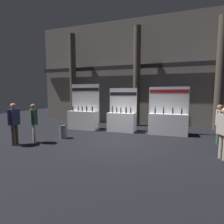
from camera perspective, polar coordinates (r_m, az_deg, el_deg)
The scene contains 10 objects.
ground_plane at distance 7.43m, azimuth 2.12°, elevation -9.78°, with size 28.80×28.80×0.00m, color black.
hall_colonnade at distance 11.72m, azimuth 8.68°, elevation 12.63°, with size 14.40×0.98×6.84m.
exhibitor_booth_0 at distance 10.08m, azimuth -9.46°, elevation -1.95°, with size 1.75×0.66×2.58m.
exhibitor_booth_1 at distance 9.34m, azimuth 3.15°, elevation -2.73°, with size 1.53×0.66×2.33m.
exhibitor_booth_2 at distance 9.06m, azimuth 17.87°, elevation -3.20°, with size 1.93×0.66×2.38m.
trash_bin at distance 8.25m, azimuth -15.79°, elevation -6.23°, with size 0.34×0.34×0.61m.
visitor_2 at distance 7.81m, azimuth -29.60°, elevation -2.38°, with size 0.25×0.54×1.66m.
visitor_3 at distance 6.30m, azimuth 33.06°, elevation -4.64°, with size 0.37×0.56×1.62m.
visitor_4 at distance 8.12m, azimuth 31.78°, elevation -2.68°, with size 0.24×0.47×1.60m.
visitor_5 at distance 7.80m, azimuth -24.38°, elevation -2.38°, with size 0.42×0.41×1.62m.
Camera 1 is at (2.00, -6.87, 2.02)m, focal length 27.74 mm.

